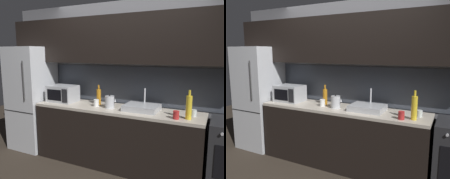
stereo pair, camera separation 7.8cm
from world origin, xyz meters
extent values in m
cube|color=slate|center=(0.00, 1.30, 1.25)|extent=(4.29, 0.10, 2.50)
cube|color=#3D424C|center=(0.00, 1.25, 1.20)|extent=(4.29, 0.01, 0.60)
cube|color=black|center=(0.00, 1.08, 1.90)|extent=(3.95, 0.34, 0.70)
cube|color=black|center=(0.00, 0.90, 0.43)|extent=(2.55, 0.60, 0.86)
cube|color=#B2A899|center=(0.00, 0.90, 0.88)|extent=(2.55, 0.60, 0.04)
cube|color=#B7BABF|center=(-1.65, 0.90, 0.91)|extent=(0.68, 0.66, 1.81)
cube|color=black|center=(-1.65, 0.57, 0.72)|extent=(0.67, 0.00, 0.01)
cylinder|color=#333333|center=(-1.47, 0.55, 1.27)|extent=(0.02, 0.02, 0.63)
cylinder|color=#B2B2B7|center=(1.45, 0.59, 0.83)|extent=(0.03, 0.02, 0.03)
cube|color=#A8AAAF|center=(-0.97, 0.92, 1.04)|extent=(0.46, 0.34, 0.27)
cube|color=black|center=(-1.02, 0.75, 1.04)|extent=(0.28, 0.01, 0.18)
cube|color=black|center=(-0.81, 0.75, 1.04)|extent=(0.10, 0.01, 0.22)
cube|color=#ADAFB5|center=(0.41, 0.93, 0.94)|extent=(0.48, 0.38, 0.08)
cylinder|color=silver|center=(0.41, 1.06, 1.09)|extent=(0.02, 0.02, 0.22)
cylinder|color=#B7BABF|center=(-0.06, 0.85, 0.99)|extent=(0.14, 0.14, 0.18)
sphere|color=black|center=(-0.06, 0.85, 1.09)|extent=(0.02, 0.02, 0.02)
cone|color=#B7BABF|center=(0.03, 0.85, 1.03)|extent=(0.03, 0.03, 0.05)
cylinder|color=#B27019|center=(-0.33, 0.99, 1.02)|extent=(0.07, 0.07, 0.24)
cylinder|color=#B27019|center=(-0.33, 0.99, 1.18)|extent=(0.03, 0.03, 0.07)
cylinder|color=gold|center=(1.06, 0.77, 1.05)|extent=(0.07, 0.07, 0.29)
cylinder|color=gold|center=(1.06, 0.77, 1.23)|extent=(0.03, 0.03, 0.07)
cylinder|color=silver|center=(1.11, 0.94, 0.94)|extent=(0.07, 0.07, 0.09)
cylinder|color=#A82323|center=(0.93, 0.71, 0.95)|extent=(0.08, 0.08, 0.10)
cylinder|color=silver|center=(-0.30, 0.86, 0.95)|extent=(0.08, 0.08, 0.11)
camera|label=1|loc=(1.40, -2.06, 1.71)|focal=36.23mm
camera|label=2|loc=(1.47, -2.03, 1.71)|focal=36.23mm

